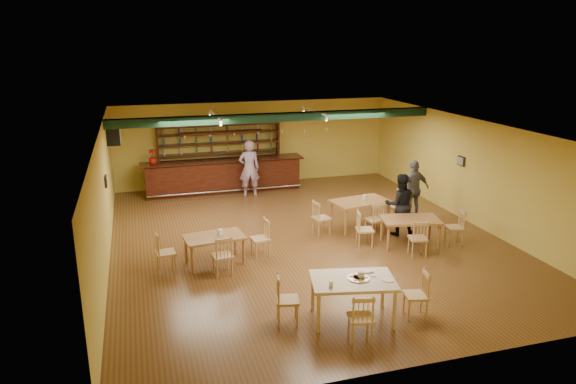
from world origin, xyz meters
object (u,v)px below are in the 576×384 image
object	(u,v)px
patron_bar	(249,168)
patron_right_a	(400,204)
dining_table_b	(360,214)
near_table	(352,299)
bar_counter	(223,176)
dining_table_d	(410,232)
dining_table_c	(215,250)

from	to	relation	value
patron_bar	patron_right_a	world-z (taller)	patron_bar
dining_table_b	near_table	size ratio (longest dim) A/B	1.01
bar_counter	near_table	xyz separation A→B (m)	(0.83, -9.46, -0.15)
dining_table_b	near_table	bearing A→B (deg)	-124.41
dining_table_d	patron_bar	bearing A→B (deg)	130.99
bar_counter	dining_table_c	distance (m)	6.24
dining_table_c	patron_right_a	world-z (taller)	patron_right_a
near_table	patron_bar	xyz separation A→B (m)	(-0.09, 8.63, 0.55)
bar_counter	patron_bar	size ratio (longest dim) A/B	2.91
bar_counter	patron_right_a	distance (m)	6.77
near_table	dining_table_b	bearing A→B (deg)	76.52
bar_counter	dining_table_b	size ratio (longest dim) A/B	3.56
dining_table_c	dining_table_d	size ratio (longest dim) A/B	0.95
dining_table_b	patron_right_a	bearing A→B (deg)	-54.01
dining_table_b	dining_table_c	world-z (taller)	dining_table_b
dining_table_d	patron_right_a	size ratio (longest dim) A/B	0.86
dining_table_c	patron_bar	world-z (taller)	patron_bar
dining_table_b	dining_table_d	size ratio (longest dim) A/B	1.08
dining_table_b	patron_bar	size ratio (longest dim) A/B	0.82
dining_table_d	patron_right_a	xyz separation A→B (m)	(0.12, 0.83, 0.49)
dining_table_d	patron_bar	distance (m)	6.34
patron_right_a	patron_bar	bearing A→B (deg)	-44.18
dining_table_b	patron_right_a	size ratio (longest dim) A/B	0.93
dining_table_d	dining_table_c	bearing A→B (deg)	-170.44
dining_table_b	patron_bar	distance (m)	4.59
bar_counter	patron_right_a	xyz separation A→B (m)	(3.87, -5.55, 0.28)
bar_counter	patron_right_a	bearing A→B (deg)	-55.11
dining_table_c	patron_right_a	bearing A→B (deg)	-0.13
patron_right_a	dining_table_c	bearing A→B (deg)	18.61
bar_counter	dining_table_d	xyz separation A→B (m)	(3.75, -6.38, -0.20)
near_table	bar_counter	bearing A→B (deg)	106.95
patron_right_a	dining_table_d	bearing A→B (deg)	93.90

